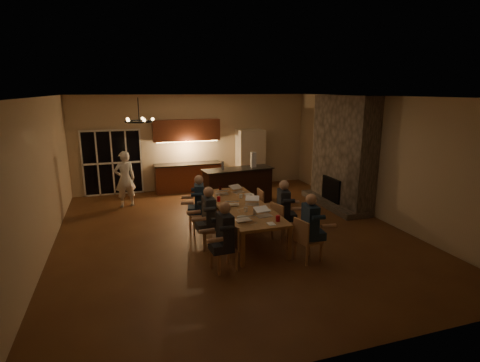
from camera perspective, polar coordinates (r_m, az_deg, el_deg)
name	(u,v)px	position (r m, az deg, el deg)	size (l,w,h in m)	color
floor	(233,233)	(9.06, -1.12, -7.93)	(9.00, 9.00, 0.00)	brown
back_wall	(194,142)	(12.94, -6.97, 5.88)	(8.00, 0.04, 3.20)	tan
left_wall	(38,180)	(8.41, -28.41, 0.08)	(0.04, 9.00, 3.20)	tan
right_wall	(379,158)	(10.47, 20.44, 3.27)	(0.04, 9.00, 3.20)	tan
ceiling	(232,96)	(8.43, -1.23, 12.88)	(8.00, 9.00, 0.04)	white
french_doors	(113,163)	(12.75, -18.86, 2.62)	(1.86, 0.08, 2.10)	black
fireplace	(343,152)	(11.24, 15.40, 4.31)	(0.58, 2.50, 3.20)	#6E6056
kitchenette	(188,156)	(12.63, -7.98, 3.82)	(2.24, 0.68, 2.40)	brown
refrigerator	(250,158)	(13.17, 1.57, 3.47)	(0.90, 0.68, 2.00)	beige
dining_table	(242,220)	(8.79, 0.31, -6.01)	(1.10, 3.18, 0.75)	#B57F48
bar_island	(238,186)	(11.19, -0.33, -0.79)	(2.10, 0.68, 1.08)	black
chair_left_near	(224,248)	(7.16, -2.51, -10.19)	(0.44, 0.44, 0.89)	tan
chair_left_mid	(213,229)	(8.11, -4.16, -7.25)	(0.44, 0.44, 0.89)	tan
chair_left_far	(199,214)	(9.04, -6.25, -5.07)	(0.44, 0.44, 0.89)	tan
chair_right_near	(308,240)	(7.65, 10.39, -8.79)	(0.44, 0.44, 0.89)	tan
chair_right_mid	(283,221)	(8.59, 6.63, -6.10)	(0.44, 0.44, 0.89)	tan
chair_right_far	(268,206)	(9.63, 4.23, -3.83)	(0.44, 0.44, 0.89)	tan
person_left_near	(225,238)	(6.97, -2.28, -8.65)	(0.60, 0.60, 1.38)	#272B32
person_right_near	(310,227)	(7.61, 10.61, -6.95)	(0.60, 0.60, 1.38)	#1C2E47
person_left_mid	(209,218)	(8.01, -4.74, -5.67)	(0.60, 0.60, 1.38)	#363A40
person_right_mid	(283,210)	(8.58, 6.63, -4.38)	(0.60, 0.60, 1.38)	#272B32
person_left_far	(199,203)	(9.07, -6.20, -3.38)	(0.60, 0.60, 1.38)	#1C2E47
standing_person	(125,179)	(11.36, -17.13, 0.28)	(0.60, 0.39, 1.65)	white
chandelier	(139,121)	(7.56, -15.11, 8.75)	(0.54, 0.54, 0.03)	black
laptop_a	(243,215)	(7.63, 0.49, -5.24)	(0.32, 0.28, 0.23)	silver
laptop_b	(264,211)	(7.91, 3.66, -4.59)	(0.32, 0.28, 0.23)	silver
laptop_c	(232,200)	(8.65, -1.20, -2.95)	(0.32, 0.28, 0.23)	silver
laptop_d	(252,200)	(8.68, 1.86, -2.90)	(0.32, 0.28, 0.23)	silver
laptop_e	(222,190)	(9.55, -2.81, -1.34)	(0.32, 0.28, 0.23)	silver
laptop_f	(238,188)	(9.71, -0.29, -1.08)	(0.32, 0.28, 0.23)	silver
mug_front	(246,209)	(8.21, 0.89, -4.33)	(0.08, 0.08, 0.10)	white
mug_mid	(241,196)	(9.21, 0.14, -2.30)	(0.08, 0.08, 0.10)	white
mug_back	(218,196)	(9.27, -3.36, -2.22)	(0.08, 0.08, 0.10)	white
redcup_near	(278,218)	(7.65, 5.79, -5.70)	(0.09, 0.09, 0.12)	red
redcup_mid	(219,199)	(8.95, -3.27, -2.75)	(0.08, 0.08, 0.12)	red
can_silver	(255,212)	(7.98, 2.25, -4.79)	(0.07, 0.07, 0.12)	#B2B2B7
can_cola	(220,188)	(9.92, -3.04, -1.09)	(0.07, 0.07, 0.12)	#3F0F0C
can_right	(251,197)	(9.07, 1.69, -2.51)	(0.07, 0.07, 0.12)	#B2B2B7
plate_near	(266,210)	(8.28, 4.01, -4.50)	(0.22, 0.22, 0.02)	white
plate_left	(243,217)	(7.82, 0.42, -5.58)	(0.25, 0.25, 0.02)	white
plate_far	(249,195)	(9.49, 1.42, -2.09)	(0.25, 0.25, 0.02)	white
notepad	(271,224)	(7.50, 4.77, -6.52)	(0.14, 0.20, 0.01)	white
bar_bottle	(223,166)	(10.91, -2.66, 2.37)	(0.08, 0.08, 0.24)	#99999E
bar_blender	(253,160)	(11.23, 2.04, 3.26)	(0.14, 0.14, 0.45)	silver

